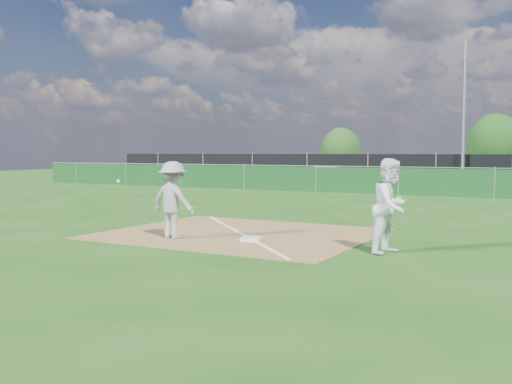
# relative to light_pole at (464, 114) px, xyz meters

# --- Properties ---
(ground) EXTENTS (90.00, 90.00, 0.00)m
(ground) POSITION_rel_light_pole_xyz_m (-1.50, -12.70, -4.00)
(ground) COLOR #1B480F
(ground) RESTS_ON ground
(infield_dirt) EXTENTS (6.00, 5.00, 0.02)m
(infield_dirt) POSITION_rel_light_pole_xyz_m (-1.50, -21.70, -3.99)
(infield_dirt) COLOR brown
(infield_dirt) RESTS_ON ground
(foul_line) EXTENTS (5.01, 5.01, 0.01)m
(foul_line) POSITION_rel_light_pole_xyz_m (-1.50, -21.70, -3.98)
(foul_line) COLOR white
(foul_line) RESTS_ON infield_dirt
(green_fence) EXTENTS (44.00, 0.05, 1.20)m
(green_fence) POSITION_rel_light_pole_xyz_m (-1.50, -7.70, -3.40)
(green_fence) COLOR #103D17
(green_fence) RESTS_ON ground
(dirt_mound) EXTENTS (3.38, 2.60, 1.17)m
(dirt_mound) POSITION_rel_light_pole_xyz_m (-6.50, -4.20, -3.42)
(dirt_mound) COLOR #9B724B
(dirt_mound) RESTS_ON ground
(black_fence) EXTENTS (46.00, 0.04, 1.80)m
(black_fence) POSITION_rel_light_pole_xyz_m (-1.50, 0.30, -3.10)
(black_fence) COLOR black
(black_fence) RESTS_ON ground
(parking_lot) EXTENTS (46.00, 9.00, 0.01)m
(parking_lot) POSITION_rel_light_pole_xyz_m (-1.50, 5.30, -4.00)
(parking_lot) COLOR black
(parking_lot) RESTS_ON ground
(light_pole) EXTENTS (0.16, 0.16, 8.00)m
(light_pole) POSITION_rel_light_pole_xyz_m (0.00, 0.00, 0.00)
(light_pole) COLOR slate
(light_pole) RESTS_ON ground
(first_base) EXTENTS (0.47, 0.47, 0.08)m
(first_base) POSITION_rel_light_pole_xyz_m (-0.70, -22.59, -3.94)
(first_base) COLOR silver
(first_base) RESTS_ON infield_dirt
(play_at_first) EXTENTS (2.34, 0.70, 1.69)m
(play_at_first) POSITION_rel_light_pole_xyz_m (-2.38, -23.09, -3.14)
(play_at_first) COLOR #A9A9AC
(play_at_first) RESTS_ON infield_dirt
(runner) EXTENTS (0.87, 1.01, 1.80)m
(runner) POSITION_rel_light_pole_xyz_m (2.29, -22.53, -3.10)
(runner) COLOR white
(runner) RESTS_ON ground
(car_left) EXTENTS (4.49, 3.26, 1.42)m
(car_left) POSITION_rel_light_pole_xyz_m (-9.17, 5.57, -3.28)
(car_left) COLOR #929498
(car_left) RESTS_ON parking_lot
(car_mid) EXTENTS (4.96, 3.13, 1.54)m
(car_mid) POSITION_rel_light_pole_xyz_m (-3.86, 4.57, -3.22)
(car_mid) COLOR black
(car_mid) RESTS_ON parking_lot
(tree_left) EXTENTS (3.28, 3.28, 3.89)m
(tree_left) POSITION_rel_light_pole_xyz_m (-11.09, 10.62, -2.00)
(tree_left) COLOR #382316
(tree_left) RESTS_ON ground
(tree_mid) EXTENTS (4.00, 4.00, 4.74)m
(tree_mid) POSITION_rel_light_pole_xyz_m (0.39, 11.94, -1.56)
(tree_mid) COLOR #382316
(tree_mid) RESTS_ON ground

